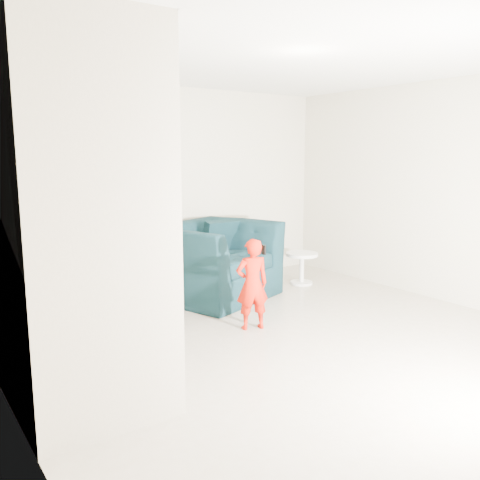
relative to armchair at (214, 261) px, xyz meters
name	(u,v)px	position (x,y,z in m)	size (l,w,h in m)	color
floor	(299,347)	(-0.25, -1.93, -0.47)	(5.50, 5.50, 0.00)	gray
ceiling	(305,50)	(-0.25, -1.93, 2.23)	(5.50, 5.50, 0.00)	silver
back_wall	(165,189)	(-0.25, 0.82, 0.88)	(5.00, 5.00, 0.00)	#BCB899
left_wall	(4,229)	(-2.75, -1.93, 0.88)	(5.50, 5.50, 0.00)	#BCB899
right_wall	(460,193)	(2.25, -1.93, 0.88)	(5.50, 5.50, 0.00)	#BCB899
armchair	(214,261)	(0.00, 0.00, 0.00)	(1.45, 1.27, 0.94)	black
toddler	(252,284)	(-0.32, -1.26, 0.01)	(0.35, 0.23, 0.96)	#AE1C05
side_table	(302,263)	(1.35, -0.17, -0.17)	(0.45, 0.45, 0.45)	silver
staircase	(64,265)	(-2.25, -1.38, 0.48)	(1.02, 3.03, 3.62)	#ADA089
cushion	(221,237)	(0.27, 0.25, 0.25)	(0.47, 0.14, 0.45)	black
throw	(168,257)	(-0.63, 0.01, 0.12)	(0.05, 0.50, 0.56)	black
phone	(264,250)	(-0.19, -1.29, 0.36)	(0.02, 0.05, 0.10)	black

